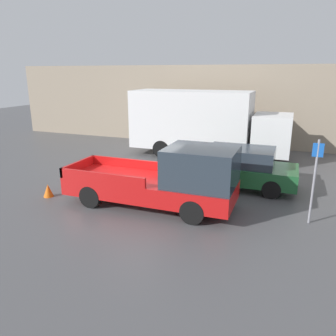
{
  "coord_description": "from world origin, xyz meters",
  "views": [
    {
      "loc": [
        4.86,
        -10.07,
        4.39
      ],
      "look_at": [
        0.84,
        0.52,
        1.08
      ],
      "focal_mm": 35.0,
      "sensor_mm": 36.0,
      "label": 1
    }
  ],
  "objects_px": {
    "pickup_truck": "(168,179)",
    "car": "(238,167)",
    "parking_sign": "(314,178)",
    "delivery_truck": "(203,122)",
    "traffic_cone": "(48,190)"
  },
  "relations": [
    {
      "from": "pickup_truck",
      "to": "car",
      "type": "xyz_separation_m",
      "value": [
        1.83,
        2.98,
        -0.19
      ]
    },
    {
      "from": "car",
      "to": "traffic_cone",
      "type": "xyz_separation_m",
      "value": [
        -6.28,
        -3.59,
        -0.56
      ]
    },
    {
      "from": "pickup_truck",
      "to": "car",
      "type": "height_order",
      "value": "pickup_truck"
    },
    {
      "from": "pickup_truck",
      "to": "parking_sign",
      "type": "bearing_deg",
      "value": 5.4
    },
    {
      "from": "pickup_truck",
      "to": "delivery_truck",
      "type": "distance_m",
      "value": 7.47
    },
    {
      "from": "car",
      "to": "delivery_truck",
      "type": "bearing_deg",
      "value": 120.71
    },
    {
      "from": "delivery_truck",
      "to": "traffic_cone",
      "type": "relative_size",
      "value": 17.48
    },
    {
      "from": "car",
      "to": "delivery_truck",
      "type": "xyz_separation_m",
      "value": [
        -2.61,
        4.4,
        1.05
      ]
    },
    {
      "from": "delivery_truck",
      "to": "pickup_truck",
      "type": "bearing_deg",
      "value": -83.92
    },
    {
      "from": "delivery_truck",
      "to": "parking_sign",
      "type": "bearing_deg",
      "value": -53.15
    },
    {
      "from": "pickup_truck",
      "to": "parking_sign",
      "type": "distance_m",
      "value": 4.47
    },
    {
      "from": "delivery_truck",
      "to": "parking_sign",
      "type": "relative_size",
      "value": 3.22
    },
    {
      "from": "parking_sign",
      "to": "traffic_cone",
      "type": "bearing_deg",
      "value": -173.38
    },
    {
      "from": "parking_sign",
      "to": "car",
      "type": "bearing_deg",
      "value": 135.47
    },
    {
      "from": "parking_sign",
      "to": "traffic_cone",
      "type": "distance_m",
      "value": 9.02
    }
  ]
}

